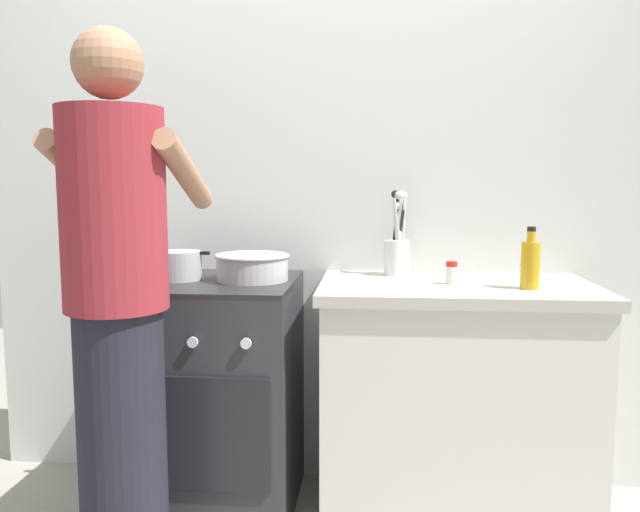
{
  "coord_description": "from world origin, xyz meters",
  "views": [
    {
      "loc": [
        0.25,
        -2.15,
        1.27
      ],
      "look_at": [
        0.05,
        0.12,
        1.0
      ],
      "focal_mm": 35.24,
      "sensor_mm": 36.0,
      "label": 1
    }
  ],
  "objects_px": {
    "spice_bottle": "(452,273)",
    "utensil_crock": "(397,249)",
    "stove_range": "(218,395)",
    "pot": "(179,265)",
    "person": "(119,322)",
    "oil_bottle": "(530,264)",
    "mixing_bowl": "(252,266)"
  },
  "relations": [
    {
      "from": "stove_range",
      "to": "utensil_crock",
      "type": "xyz_separation_m",
      "value": [
        0.69,
        0.2,
        0.56
      ]
    },
    {
      "from": "utensil_crock",
      "to": "spice_bottle",
      "type": "bearing_deg",
      "value": -47.34
    },
    {
      "from": "stove_range",
      "to": "pot",
      "type": "bearing_deg",
      "value": 179.47
    },
    {
      "from": "spice_bottle",
      "to": "utensil_crock",
      "type": "bearing_deg",
      "value": 132.66
    },
    {
      "from": "person",
      "to": "spice_bottle",
      "type": "bearing_deg",
      "value": 27.53
    },
    {
      "from": "person",
      "to": "mixing_bowl",
      "type": "bearing_deg",
      "value": 62.6
    },
    {
      "from": "oil_bottle",
      "to": "person",
      "type": "distance_m",
      "value": 1.37
    },
    {
      "from": "utensil_crock",
      "to": "mixing_bowl",
      "type": "bearing_deg",
      "value": -161.38
    },
    {
      "from": "spice_bottle",
      "to": "person",
      "type": "bearing_deg",
      "value": -152.47
    },
    {
      "from": "stove_range",
      "to": "person",
      "type": "bearing_deg",
      "value": -105.29
    },
    {
      "from": "stove_range",
      "to": "spice_bottle",
      "type": "xyz_separation_m",
      "value": [
        0.88,
        -0.01,
        0.49
      ]
    },
    {
      "from": "oil_bottle",
      "to": "mixing_bowl",
      "type": "bearing_deg",
      "value": 174.24
    },
    {
      "from": "stove_range",
      "to": "spice_bottle",
      "type": "height_order",
      "value": "spice_bottle"
    },
    {
      "from": "pot",
      "to": "mixing_bowl",
      "type": "distance_m",
      "value": 0.28
    },
    {
      "from": "stove_range",
      "to": "pot",
      "type": "xyz_separation_m",
      "value": [
        -0.14,
        0.0,
        0.5
      ]
    },
    {
      "from": "stove_range",
      "to": "utensil_crock",
      "type": "bearing_deg",
      "value": 15.88
    },
    {
      "from": "mixing_bowl",
      "to": "spice_bottle",
      "type": "xyz_separation_m",
      "value": [
        0.74,
        -0.02,
        -0.01
      ]
    },
    {
      "from": "pot",
      "to": "utensil_crock",
      "type": "height_order",
      "value": "utensil_crock"
    },
    {
      "from": "utensil_crock",
      "to": "stove_range",
      "type": "bearing_deg",
      "value": -164.12
    },
    {
      "from": "utensil_crock",
      "to": "spice_bottle",
      "type": "height_order",
      "value": "utensil_crock"
    },
    {
      "from": "spice_bottle",
      "to": "person",
      "type": "distance_m",
      "value": 1.16
    },
    {
      "from": "oil_bottle",
      "to": "person",
      "type": "xyz_separation_m",
      "value": [
        -1.29,
        -0.46,
        -0.13
      ]
    },
    {
      "from": "utensil_crock",
      "to": "person",
      "type": "bearing_deg",
      "value": -138.4
    },
    {
      "from": "mixing_bowl",
      "to": "oil_bottle",
      "type": "distance_m",
      "value": 1.0
    },
    {
      "from": "pot",
      "to": "stove_range",
      "type": "bearing_deg",
      "value": -0.53
    },
    {
      "from": "pot",
      "to": "spice_bottle",
      "type": "bearing_deg",
      "value": -0.73
    },
    {
      "from": "oil_bottle",
      "to": "person",
      "type": "relative_size",
      "value": 0.13
    },
    {
      "from": "stove_range",
      "to": "person",
      "type": "height_order",
      "value": "person"
    },
    {
      "from": "pot",
      "to": "person",
      "type": "distance_m",
      "value": 0.56
    },
    {
      "from": "pot",
      "to": "person",
      "type": "height_order",
      "value": "person"
    },
    {
      "from": "stove_range",
      "to": "mixing_bowl",
      "type": "relative_size",
      "value": 3.17
    },
    {
      "from": "mixing_bowl",
      "to": "oil_bottle",
      "type": "bearing_deg",
      "value": -5.76
    }
  ]
}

